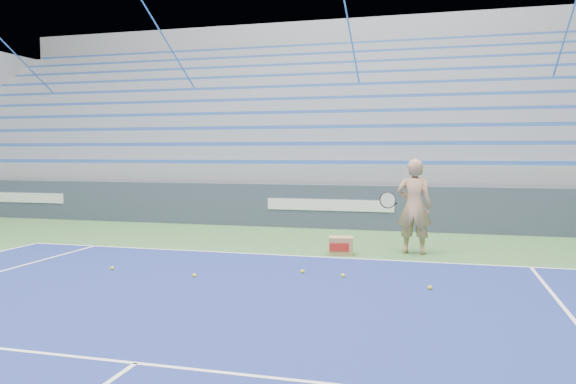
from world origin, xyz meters
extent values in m
cube|color=white|center=(0.00, 11.88, 0.01)|extent=(10.97, 0.05, 0.00)
cube|color=white|center=(0.00, 6.40, 0.01)|extent=(8.23, 0.05, 0.00)
cube|color=#353E50|center=(0.00, 15.88, 0.55)|extent=(30.00, 0.30, 1.10)
cube|color=white|center=(-9.00, 15.72, 0.60)|extent=(2.60, 0.02, 0.28)
cube|color=white|center=(0.00, 15.72, 0.60)|extent=(3.20, 0.02, 0.28)
cube|color=gray|center=(0.00, 20.43, 0.55)|extent=(30.00, 8.50, 1.10)
cube|color=gray|center=(0.00, 20.43, 1.35)|extent=(30.00, 8.50, 0.50)
cube|color=#2D57A5|center=(0.00, 16.56, 1.66)|extent=(29.60, 0.42, 0.11)
cube|color=gray|center=(0.00, 20.86, 1.85)|extent=(30.00, 7.65, 0.50)
cube|color=#2D57A5|center=(0.00, 17.41, 2.16)|extent=(29.60, 0.42, 0.11)
cube|color=gray|center=(0.00, 21.28, 2.35)|extent=(30.00, 6.80, 0.50)
cube|color=#2D57A5|center=(0.00, 18.26, 2.66)|extent=(29.60, 0.42, 0.11)
cube|color=gray|center=(0.00, 21.71, 2.85)|extent=(30.00, 5.95, 0.50)
cube|color=#2D57A5|center=(0.00, 19.11, 3.16)|extent=(29.60, 0.42, 0.11)
cube|color=gray|center=(0.00, 22.13, 3.35)|extent=(30.00, 5.10, 0.50)
cube|color=#2D57A5|center=(0.00, 19.96, 3.66)|extent=(29.60, 0.42, 0.11)
cube|color=gray|center=(0.00, 22.56, 3.85)|extent=(30.00, 4.25, 0.50)
cube|color=#2D57A5|center=(0.00, 20.81, 4.15)|extent=(29.60, 0.42, 0.11)
cube|color=gray|center=(0.00, 22.98, 4.35)|extent=(30.00, 3.40, 0.50)
cube|color=#2D57A5|center=(0.00, 21.66, 4.65)|extent=(29.60, 0.42, 0.11)
cube|color=gray|center=(0.00, 23.41, 4.85)|extent=(30.00, 2.55, 0.50)
cube|color=#2D57A5|center=(0.00, 22.51, 5.15)|extent=(29.60, 0.42, 0.11)
cube|color=gray|center=(0.00, 23.84, 5.35)|extent=(30.00, 1.70, 0.50)
cube|color=#2D57A5|center=(0.00, 23.36, 5.65)|extent=(29.60, 0.42, 0.11)
cube|color=gray|center=(0.00, 24.26, 5.85)|extent=(30.00, 0.85, 0.50)
cube|color=#2D57A5|center=(0.00, 24.21, 6.15)|extent=(29.60, 0.42, 0.11)
cube|color=gray|center=(0.00, 24.98, 3.65)|extent=(31.00, 0.40, 7.30)
cylinder|color=#376FC3|center=(-12.00, 20.43, 4.60)|extent=(0.05, 8.53, 5.04)
cylinder|color=#376FC3|center=(-6.00, 20.43, 4.60)|extent=(0.05, 8.53, 5.04)
cylinder|color=#376FC3|center=(0.00, 20.43, 4.60)|extent=(0.05, 8.53, 5.04)
cylinder|color=#376FC3|center=(6.00, 20.43, 4.60)|extent=(0.05, 8.53, 5.04)
imported|color=tan|center=(2.18, 12.74, 0.89)|extent=(0.70, 0.51, 1.79)
cylinder|color=black|center=(1.83, 12.49, 0.95)|extent=(0.12, 0.27, 0.08)
cylinder|color=beige|center=(1.73, 12.21, 1.05)|extent=(0.29, 0.16, 0.28)
torus|color=black|center=(1.73, 12.21, 1.05)|extent=(0.31, 0.18, 0.30)
cube|color=#A57E4F|center=(0.87, 12.29, 0.17)|extent=(0.50, 0.41, 0.33)
cube|color=#B21E19|center=(0.87, 12.12, 0.17)|extent=(0.35, 0.08, 0.15)
sphere|color=#CEDD2D|center=(2.52, 9.90, 0.03)|extent=(0.07, 0.07, 0.07)
sphere|color=#CEDD2D|center=(1.23, 10.35, 0.03)|extent=(0.07, 0.07, 0.07)
sphere|color=#CEDD2D|center=(0.57, 10.48, 0.03)|extent=(0.07, 0.07, 0.07)
sphere|color=#CEDD2D|center=(-0.96, 9.78, 0.03)|extent=(0.07, 0.07, 0.07)
sphere|color=#CEDD2D|center=(-2.46, 9.92, 0.03)|extent=(0.07, 0.07, 0.07)
camera|label=1|loc=(2.59, 2.00, 1.90)|focal=35.00mm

